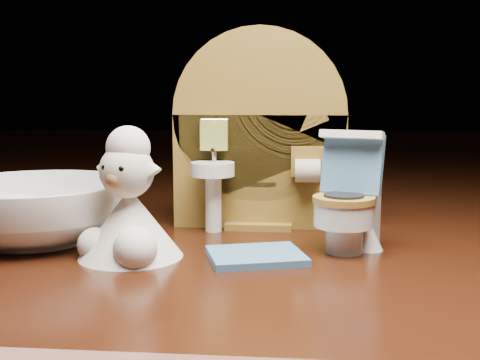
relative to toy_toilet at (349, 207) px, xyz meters
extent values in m
cube|color=#39140B|center=(-0.06, 0.00, -0.08)|extent=(2.50, 2.50, 0.10)
cube|color=brown|center=(-0.06, 0.06, 0.01)|extent=(0.13, 0.02, 0.09)
cylinder|color=brown|center=(-0.06, 0.06, 0.06)|extent=(0.13, 0.02, 0.13)
cube|color=brown|center=(-0.06, 0.06, -0.03)|extent=(0.05, 0.04, 0.01)
cylinder|color=white|center=(-0.10, 0.05, -0.01)|extent=(0.01, 0.01, 0.04)
cylinder|color=white|center=(-0.10, 0.04, 0.02)|extent=(0.03, 0.03, 0.01)
cylinder|color=silver|center=(-0.10, 0.05, 0.03)|extent=(0.00, 0.00, 0.01)
cube|color=#99A640|center=(-0.10, 0.05, 0.04)|extent=(0.02, 0.01, 0.02)
cube|color=brown|center=(-0.03, 0.05, 0.02)|extent=(0.02, 0.01, 0.02)
cylinder|color=#C8B390|center=(-0.03, 0.05, 0.02)|extent=(0.02, 0.02, 0.02)
cylinder|color=white|center=(0.00, -0.01, -0.02)|extent=(0.02, 0.02, 0.02)
cylinder|color=white|center=(0.00, -0.01, 0.00)|extent=(0.04, 0.04, 0.02)
cylinder|color=#A1722A|center=(0.00, -0.01, 0.01)|extent=(0.04, 0.04, 0.00)
cube|color=white|center=(0.01, 0.01, -0.01)|extent=(0.03, 0.03, 0.05)
cube|color=teal|center=(0.00, 0.01, 0.03)|extent=(0.04, 0.03, 0.04)
cube|color=white|center=(0.00, 0.00, 0.05)|extent=(0.04, 0.02, 0.01)
cylinder|color=#83BE2A|center=(0.01, 0.01, 0.02)|extent=(0.01, 0.01, 0.01)
cube|color=teal|center=(-0.06, -0.03, -0.03)|extent=(0.07, 0.06, 0.00)
cone|color=white|center=(0.01, 0.00, -0.02)|extent=(0.02, 0.02, 0.02)
cylinder|color=#59595B|center=(0.01, 0.00, 0.00)|extent=(0.00, 0.00, 0.02)
sphere|color=#59595B|center=(0.01, 0.00, 0.01)|extent=(0.01, 0.01, 0.01)
cone|color=white|center=(-0.14, -0.03, -0.01)|extent=(0.07, 0.07, 0.04)
sphere|color=white|center=(-0.13, -0.05, -0.02)|extent=(0.03, 0.03, 0.03)
sphere|color=white|center=(-0.16, -0.04, -0.02)|extent=(0.02, 0.02, 0.02)
sphere|color=beige|center=(-0.14, -0.03, 0.03)|extent=(0.03, 0.03, 0.03)
sphere|color=#A77646|center=(-0.14, -0.04, 0.02)|extent=(0.01, 0.01, 0.01)
sphere|color=white|center=(-0.14, -0.03, 0.04)|extent=(0.03, 0.03, 0.03)
cone|color=beige|center=(-0.15, -0.02, 0.03)|extent=(0.02, 0.01, 0.02)
cone|color=beige|center=(-0.12, -0.03, 0.03)|extent=(0.02, 0.01, 0.02)
sphere|color=black|center=(-0.15, -0.04, 0.03)|extent=(0.00, 0.00, 0.00)
sphere|color=black|center=(-0.14, -0.05, 0.03)|extent=(0.00, 0.00, 0.00)
imported|color=white|center=(-0.21, 0.01, -0.01)|extent=(0.13, 0.13, 0.04)
camera|label=1|loc=(-0.04, -0.39, 0.07)|focal=45.00mm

